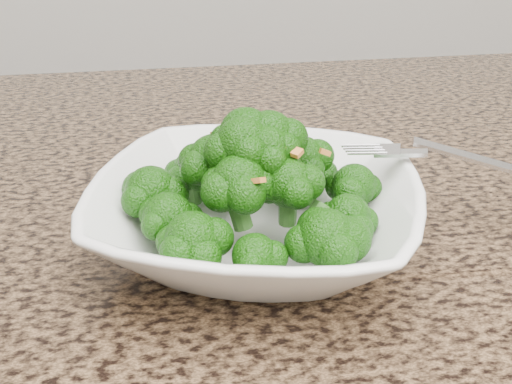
{
  "coord_description": "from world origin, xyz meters",
  "views": [
    {
      "loc": [
        -0.13,
        -0.16,
        1.16
      ],
      "look_at": [
        -0.06,
        0.26,
        0.95
      ],
      "focal_mm": 45.0,
      "sensor_mm": 36.0,
      "label": 1
    }
  ],
  "objects": [
    {
      "name": "granite_counter",
      "position": [
        0.0,
        0.3,
        0.89
      ],
      "size": [
        1.64,
        1.04,
        0.03
      ],
      "primitive_type": "cube",
      "color": "brown",
      "rests_on": "cabinet"
    },
    {
      "name": "bowl",
      "position": [
        -0.06,
        0.26,
        0.93
      ],
      "size": [
        0.31,
        0.31,
        0.06
      ],
      "primitive_type": "imported",
      "rotation": [
        0.0,
        0.0,
        -0.32
      ],
      "color": "white",
      "rests_on": "granite_counter"
    },
    {
      "name": "broccoli_pile",
      "position": [
        -0.06,
        0.26,
        1.0
      ],
      "size": [
        0.22,
        0.22,
        0.07
      ],
      "primitive_type": null,
      "color": "#165109",
      "rests_on": "bowl"
    },
    {
      "name": "garlic_topping",
      "position": [
        -0.06,
        0.26,
        1.04
      ],
      "size": [
        0.13,
        0.13,
        0.01
      ],
      "primitive_type": null,
      "color": "orange",
      "rests_on": "broccoli_pile"
    },
    {
      "name": "fork",
      "position": [
        0.07,
        0.27,
        0.97
      ],
      "size": [
        0.19,
        0.1,
        0.01
      ],
      "primitive_type": null,
      "rotation": [
        0.0,
        0.0,
        -0.41
      ],
      "color": "silver",
      "rests_on": "bowl"
    }
  ]
}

